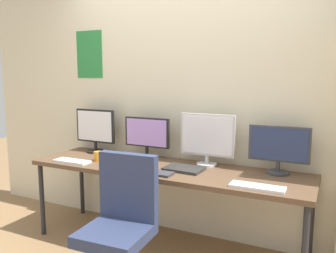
{
  "coord_description": "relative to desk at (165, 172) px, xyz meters",
  "views": [
    {
      "loc": [
        1.32,
        -2.05,
        1.54
      ],
      "look_at": [
        0.0,
        0.65,
        1.09
      ],
      "focal_mm": 37.5,
      "sensor_mm": 36.0,
      "label": 1
    }
  ],
  "objects": [
    {
      "name": "monitor_far_right",
      "position": [
        0.91,
        0.21,
        0.26
      ],
      "size": [
        0.48,
        0.18,
        0.39
      ],
      "color": "#38383D",
      "rests_on": "desk"
    },
    {
      "name": "monitor_center_right",
      "position": [
        0.3,
        0.21,
        0.29
      ],
      "size": [
        0.49,
        0.18,
        0.46
      ],
      "color": "silver",
      "rests_on": "desk"
    },
    {
      "name": "laptop_closed",
      "position": [
        0.18,
        -0.02,
        0.06
      ],
      "size": [
        0.33,
        0.23,
        0.02
      ],
      "primitive_type": "cube",
      "rotation": [
        0.0,
        0.0,
        -0.04
      ],
      "color": "#2D2D2D",
      "rests_on": "desk"
    },
    {
      "name": "keyboard_left",
      "position": [
        -0.84,
        -0.23,
        0.06
      ],
      "size": [
        0.35,
        0.13,
        0.02
      ],
      "primitive_type": "cube",
      "color": "silver",
      "rests_on": "desk"
    },
    {
      "name": "monitor_center_left",
      "position": [
        -0.3,
        0.21,
        0.27
      ],
      "size": [
        0.46,
        0.18,
        0.39
      ],
      "color": "black",
      "rests_on": "desk"
    },
    {
      "name": "desk",
      "position": [
        0.0,
        0.0,
        0.0
      ],
      "size": [
        2.46,
        0.68,
        0.74
      ],
      "color": "brown",
      "rests_on": "ground_plane"
    },
    {
      "name": "keyboard_right",
      "position": [
        0.84,
        -0.23,
        0.06
      ],
      "size": [
        0.39,
        0.13,
        0.02
      ],
      "primitive_type": "cube",
      "color": "silver",
      "rests_on": "desk"
    },
    {
      "name": "office_chair",
      "position": [
        0.02,
        -0.75,
        -0.29
      ],
      "size": [
        0.52,
        0.52,
        0.99
      ],
      "color": "#2D2D33",
      "rests_on": "ground_plane"
    },
    {
      "name": "coffee_mug",
      "position": [
        -0.66,
        -0.08,
        0.09
      ],
      "size": [
        0.11,
        0.08,
        0.09
      ],
      "color": "orange",
      "rests_on": "desk"
    },
    {
      "name": "keyboard_center",
      "position": [
        0.0,
        -0.23,
        0.06
      ],
      "size": [
        0.33,
        0.13,
        0.02
      ],
      "primitive_type": "cube",
      "color": "#38383D",
      "rests_on": "desk"
    },
    {
      "name": "monitor_far_left",
      "position": [
        -0.91,
        0.21,
        0.29
      ],
      "size": [
        0.45,
        0.18,
        0.44
      ],
      "color": "black",
      "rests_on": "desk"
    },
    {
      "name": "wall_back",
      "position": [
        -0.0,
        0.42,
        0.61
      ],
      "size": [
        4.86,
        0.11,
        2.6
      ],
      "color": "beige",
      "rests_on": "ground_plane"
    },
    {
      "name": "computer_mouse",
      "position": [
        -0.35,
        -0.19,
        0.06
      ],
      "size": [
        0.06,
        0.1,
        0.03
      ],
      "primitive_type": "ellipsoid",
      "color": "#38383D",
      "rests_on": "desk"
    }
  ]
}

